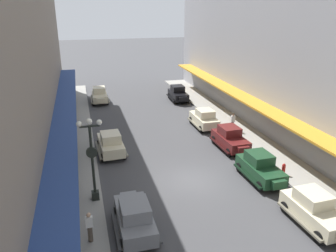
{
  "coord_description": "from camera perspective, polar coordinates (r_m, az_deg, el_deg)",
  "views": [
    {
      "loc": [
        -6.67,
        -18.66,
        11.22
      ],
      "look_at": [
        0.0,
        6.0,
        1.8
      ],
      "focal_mm": 35.31,
      "sensor_mm": 36.0,
      "label": 1
    }
  ],
  "objects": [
    {
      "name": "parked_car_1",
      "position": [
        40.91,
        1.75,
        5.68
      ],
      "size": [
        2.23,
        4.29,
        1.84
      ],
      "color": "black",
      "rests_on": "ground"
    },
    {
      "name": "parked_car_4",
      "position": [
        23.28,
        15.64,
        -6.77
      ],
      "size": [
        2.23,
        4.29,
        1.84
      ],
      "color": "#193D23",
      "rests_on": "ground"
    },
    {
      "name": "sidewalk_left",
      "position": [
        21.75,
        -15.43,
        -11.4
      ],
      "size": [
        3.0,
        60.0,
        0.15
      ],
      "primitive_type": "cube",
      "color": "#99968E",
      "rests_on": "ground"
    },
    {
      "name": "building_row_left",
      "position": [
        19.24,
        -25.95,
        9.23
      ],
      "size": [
        4.3,
        60.0,
        16.42
      ],
      "color": "slate",
      "rests_on": "ground"
    },
    {
      "name": "parked_car_2",
      "position": [
        32.0,
        6.25,
        1.38
      ],
      "size": [
        2.17,
        4.27,
        1.84
      ],
      "color": "beige",
      "rests_on": "ground"
    },
    {
      "name": "sidewalk_right",
      "position": [
        25.95,
        19.97,
        -6.52
      ],
      "size": [
        3.0,
        60.0,
        0.15
      ],
      "primitive_type": "cube",
      "color": "#99968E",
      "rests_on": "ground"
    },
    {
      "name": "pedestrian_0",
      "position": [
        31.24,
        11.1,
        0.77
      ],
      "size": [
        0.36,
        0.28,
        1.67
      ],
      "color": "#2D2D33",
      "rests_on": "sidewalk_right"
    },
    {
      "name": "parked_car_7",
      "position": [
        19.84,
        23.99,
        -12.94
      ],
      "size": [
        2.27,
        4.31,
        1.84
      ],
      "color": "beige",
      "rests_on": "ground"
    },
    {
      "name": "parked_car_3",
      "position": [
        17.74,
        -5.79,
        -15.28
      ],
      "size": [
        2.15,
        4.26,
        1.84
      ],
      "color": "slate",
      "rests_on": "ground"
    },
    {
      "name": "lamp_post_with_clock",
      "position": [
        19.61,
        -12.98,
        -5.15
      ],
      "size": [
        1.42,
        0.44,
        5.16
      ],
      "color": "black",
      "rests_on": "sidewalk_left"
    },
    {
      "name": "parked_car_6",
      "position": [
        27.57,
        10.69,
        -2.01
      ],
      "size": [
        2.27,
        4.31,
        1.84
      ],
      "color": "#591919",
      "rests_on": "ground"
    },
    {
      "name": "ground_plane",
      "position": [
        22.77,
        4.0,
        -9.33
      ],
      "size": [
        200.0,
        200.0,
        0.0
      ],
      "primitive_type": "plane",
      "color": "#424244"
    },
    {
      "name": "fire_hydrant",
      "position": [
        24.31,
        19.33,
        -7.01
      ],
      "size": [
        0.24,
        0.24,
        0.82
      ],
      "color": "#B21E19",
      "rests_on": "sidewalk_right"
    },
    {
      "name": "parked_car_5",
      "position": [
        26.52,
        -9.86,
        -2.87
      ],
      "size": [
        2.28,
        4.31,
        1.84
      ],
      "color": "beige",
      "rests_on": "ground"
    },
    {
      "name": "parked_car_0",
      "position": [
        41.01,
        -11.74,
        5.3
      ],
      "size": [
        2.19,
        4.28,
        1.84
      ],
      "color": "beige",
      "rests_on": "ground"
    },
    {
      "name": "pedestrian_1",
      "position": [
        17.34,
        -13.38,
        -16.57
      ],
      "size": [
        0.36,
        0.24,
        1.64
      ],
      "color": "#4C4238",
      "rests_on": "sidewalk_left"
    }
  ]
}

